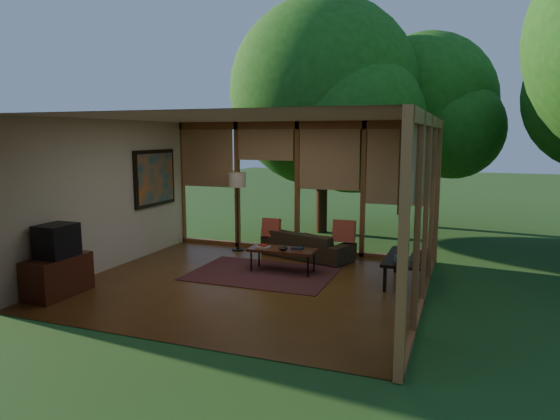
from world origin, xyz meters
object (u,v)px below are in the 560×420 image
at_px(television, 57,241).
at_px(coffee_table, 282,251).
at_px(sofa, 307,245).
at_px(media_cabinet, 58,276).
at_px(side_console, 405,259).
at_px(floor_lamp, 237,184).

relative_size(television, coffee_table, 0.46).
distance_m(sofa, media_cabinet, 4.56).
distance_m(coffee_table, side_console, 2.12).
bearing_deg(side_console, media_cabinet, -152.74).
bearing_deg(coffee_table, television, -138.46).
relative_size(floor_lamp, coffee_table, 1.38).
height_order(floor_lamp, side_console, floor_lamp).
relative_size(media_cabinet, coffee_table, 0.83).
distance_m(television, side_console, 5.48).
height_order(television, coffee_table, television).
bearing_deg(sofa, side_console, 170.33).
xyz_separation_m(media_cabinet, floor_lamp, (1.28, 3.69, 1.11)).
relative_size(sofa, television, 3.35).
distance_m(sofa, television, 4.59).
xyz_separation_m(sofa, media_cabinet, (-2.85, -3.56, 0.03)).
relative_size(media_cabinet, side_console, 0.71).
relative_size(television, side_console, 0.39).
distance_m(media_cabinet, side_console, 5.48).
xyz_separation_m(coffee_table, side_console, (2.12, 0.09, 0.02)).
bearing_deg(floor_lamp, sofa, -4.45).
height_order(sofa, coffee_table, sofa).
bearing_deg(media_cabinet, floor_lamp, 70.92).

